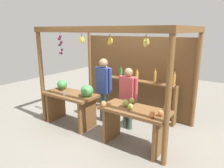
% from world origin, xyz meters
% --- Properties ---
extents(ground_plane, '(12.00, 12.00, 0.00)m').
position_xyz_m(ground_plane, '(0.00, 0.00, 0.00)').
color(ground_plane, gray).
rests_on(ground_plane, ground).
extents(market_stall, '(3.32, 1.92, 2.34)m').
position_xyz_m(market_stall, '(-0.00, 0.43, 1.35)').
color(market_stall, brown).
rests_on(market_stall, ground).
extents(fruit_counter_left, '(1.35, 0.64, 1.07)m').
position_xyz_m(fruit_counter_left, '(-0.85, -0.66, 0.67)').
color(fruit_counter_left, brown).
rests_on(fruit_counter_left, ground).
extents(fruit_counter_right, '(1.34, 0.64, 0.95)m').
position_xyz_m(fruit_counter_right, '(0.89, -0.68, 0.60)').
color(fruit_counter_right, brown).
rests_on(fruit_counter_right, ground).
extents(bottle_shelf_unit, '(2.13, 0.22, 1.35)m').
position_xyz_m(bottle_shelf_unit, '(0.19, 0.68, 0.79)').
color(bottle_shelf_unit, brown).
rests_on(bottle_shelf_unit, ground).
extents(vendor_man, '(0.48, 0.22, 1.60)m').
position_xyz_m(vendor_man, '(-0.35, -0.04, 0.96)').
color(vendor_man, '#475F5C').
rests_on(vendor_man, ground).
extents(vendor_woman, '(0.48, 0.20, 1.45)m').
position_xyz_m(vendor_woman, '(0.38, -0.08, 0.86)').
color(vendor_woman, '#3E5246').
rests_on(vendor_woman, ground).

